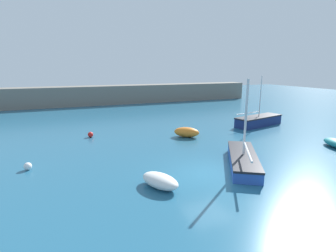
{
  "coord_description": "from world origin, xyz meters",
  "views": [
    {
      "loc": [
        -7.19,
        -11.78,
        5.73
      ],
      "look_at": [
        1.04,
        8.44,
        0.84
      ],
      "focal_mm": 28.0,
      "sensor_mm": 36.0,
      "label": 1
    }
  ],
  "objects_px": {
    "sailboat_short_mast": "(258,121)",
    "mooring_buoy_white": "(28,166)",
    "sailboat_tall_mast": "(243,159)",
    "mooring_buoy_red": "(90,135)",
    "dinghy_near_pier": "(187,132)",
    "fishing_dinghy_green": "(160,181)"
  },
  "relations": [
    {
      "from": "sailboat_tall_mast",
      "to": "dinghy_near_pier",
      "type": "relative_size",
      "value": 2.45
    },
    {
      "from": "mooring_buoy_white",
      "to": "mooring_buoy_red",
      "type": "bearing_deg",
      "value": 56.01
    },
    {
      "from": "sailboat_tall_mast",
      "to": "mooring_buoy_red",
      "type": "xyz_separation_m",
      "value": [
        -7.74,
        10.14,
        -0.17
      ]
    },
    {
      "from": "dinghy_near_pier",
      "to": "mooring_buoy_white",
      "type": "bearing_deg",
      "value": -124.61
    },
    {
      "from": "mooring_buoy_white",
      "to": "dinghy_near_pier",
      "type": "bearing_deg",
      "value": 15.06
    },
    {
      "from": "fishing_dinghy_green",
      "to": "mooring_buoy_red",
      "type": "relative_size",
      "value": 5.43
    },
    {
      "from": "sailboat_tall_mast",
      "to": "mooring_buoy_white",
      "type": "distance_m",
      "value": 12.52
    },
    {
      "from": "sailboat_short_mast",
      "to": "mooring_buoy_white",
      "type": "bearing_deg",
      "value": 178.92
    },
    {
      "from": "dinghy_near_pier",
      "to": "mooring_buoy_white",
      "type": "height_order",
      "value": "dinghy_near_pier"
    },
    {
      "from": "sailboat_short_mast",
      "to": "fishing_dinghy_green",
      "type": "bearing_deg",
      "value": -159.7
    },
    {
      "from": "sailboat_short_mast",
      "to": "mooring_buoy_white",
      "type": "xyz_separation_m",
      "value": [
        -20.26,
        -4.37,
        -0.28
      ]
    },
    {
      "from": "fishing_dinghy_green",
      "to": "mooring_buoy_white",
      "type": "distance_m",
      "value": 7.95
    },
    {
      "from": "sailboat_short_mast",
      "to": "mooring_buoy_white",
      "type": "height_order",
      "value": "sailboat_short_mast"
    },
    {
      "from": "sailboat_short_mast",
      "to": "mooring_buoy_white",
      "type": "distance_m",
      "value": 20.73
    },
    {
      "from": "mooring_buoy_white",
      "to": "sailboat_tall_mast",
      "type": "bearing_deg",
      "value": -18.89
    },
    {
      "from": "sailboat_tall_mast",
      "to": "fishing_dinghy_green",
      "type": "distance_m",
      "value": 5.69
    },
    {
      "from": "fishing_dinghy_green",
      "to": "sailboat_tall_mast",
      "type": "bearing_deg",
      "value": -105.74
    },
    {
      "from": "sailboat_tall_mast",
      "to": "dinghy_near_pier",
      "type": "xyz_separation_m",
      "value": [
        -0.23,
        7.18,
        0.02
      ]
    },
    {
      "from": "mooring_buoy_red",
      "to": "sailboat_short_mast",
      "type": "bearing_deg",
      "value": -6.09
    },
    {
      "from": "mooring_buoy_red",
      "to": "dinghy_near_pier",
      "type": "bearing_deg",
      "value": -21.53
    },
    {
      "from": "sailboat_short_mast",
      "to": "fishing_dinghy_green",
      "type": "relative_size",
      "value": 2.52
    },
    {
      "from": "dinghy_near_pier",
      "to": "mooring_buoy_white",
      "type": "xyz_separation_m",
      "value": [
        -11.62,
        -3.13,
        -0.2
      ]
    }
  ]
}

